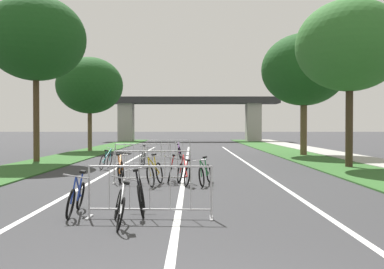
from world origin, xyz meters
The scene contains 26 objects.
grass_verge_left centered at (-6.95, 24.95, 0.03)m, with size 2.95×61.00×0.05m, color #2D5B26.
grass_verge_right centered at (6.95, 24.95, 0.03)m, with size 2.95×61.00×0.05m, color #2D5B26.
sidewalk_path_right centered at (9.56, 24.95, 0.04)m, with size 2.26×61.00×0.08m, color #9E9B93.
lane_stripe_center centered at (0.00, 17.64, 0.00)m, with size 0.14×35.29×0.01m, color silver.
lane_stripe_right_lane centered at (3.01, 17.64, 0.00)m, with size 0.14×35.29×0.01m, color silver.
lane_stripe_left_lane centered at (-3.01, 17.64, 0.00)m, with size 0.14×35.29×0.01m, color silver.
overpass_bridge centered at (0.00, 50.41, 3.92)m, with size 21.86×3.25×5.42m.
tree_left_oak_mid centered at (-7.62, 18.53, 6.27)m, with size 5.03×5.03×8.42m.
tree_left_cypress_far centered at (-7.29, 28.75, 4.85)m, with size 4.90×4.90×6.94m.
tree_right_pine_far centered at (7.21, 15.54, 5.35)m, with size 4.71×4.71×7.37m.
tree_right_maple_mid centered at (7.25, 23.59, 5.34)m, with size 5.26×5.26×7.60m.
crowd_barrier_nearest centered at (-0.54, 4.87, 0.52)m, with size 2.50×0.53×1.05m.
crowd_barrier_second centered at (-0.99, 10.27, 0.52)m, with size 2.51×0.57×1.05m.
crowd_barrier_third centered at (-1.89, 15.66, 0.52)m, with size 2.49×0.48×1.05m.
crowd_barrier_fourth centered at (-1.04, 21.05, 0.52)m, with size 2.50×0.52×1.05m.
bicycle_red_0 centered at (-0.42, 10.67, 0.35)m, with size 0.52×1.57×0.89m.
bicycle_green_1 centered at (0.70, 9.91, 0.34)m, with size 0.66×1.61×0.88m.
bicycle_purple_2 centered at (-0.42, 21.44, 0.36)m, with size 0.49×1.74×0.94m.
bicycle_yellow_3 centered at (-0.86, 9.78, 0.38)m, with size 0.69×1.63×0.96m.
bicycle_silver_4 centered at (-1.04, 4.29, 0.35)m, with size 0.52×1.64×0.87m.
bicycle_white_5 centered at (-1.93, 16.13, 0.39)m, with size 0.63×1.77×0.97m.
bicycle_teal_6 centered at (-3.40, 15.06, 0.36)m, with size 0.54×1.63×0.91m.
bicycle_black_7 centered at (-0.78, 5.40, 0.38)m, with size 0.56×1.73×0.97m.
bicycle_blue_8 centered at (-2.11, 5.27, 0.35)m, with size 0.51×1.64×0.90m.
bicycle_orange_9 centered at (-2.09, 10.80, 0.35)m, with size 0.53×1.70×0.94m.
bicycle_red_10 centered at (0.03, 9.89, 0.36)m, with size 0.54×1.67×0.96m.
Camera 1 is at (0.29, -3.79, 1.82)m, focal length 41.14 mm.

